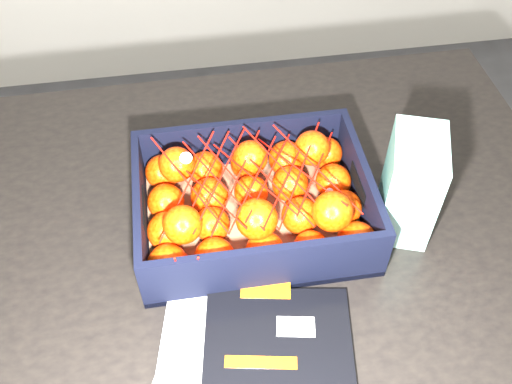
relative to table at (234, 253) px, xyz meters
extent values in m
cube|color=black|center=(0.00, 0.00, 0.08)|extent=(1.21, 0.81, 0.04)
cylinder|color=black|center=(-0.55, 0.35, -0.30)|extent=(0.06, 0.06, 0.71)
cylinder|color=black|center=(0.55, 0.35, -0.30)|extent=(0.06, 0.06, 0.71)
cube|color=black|center=(0.03, -0.30, 0.11)|extent=(0.25, 0.31, 0.01)
cube|color=orange|center=(0.03, -0.15, 0.12)|extent=(0.08, 0.07, 0.00)
cube|color=white|center=(0.06, -0.23, 0.12)|extent=(0.06, 0.04, 0.00)
cube|color=orange|center=(0.01, -0.27, 0.12)|extent=(0.10, 0.04, 0.00)
cube|color=olive|center=(0.04, -0.01, 0.10)|extent=(0.38, 0.28, 0.01)
cube|color=black|center=(0.04, 0.12, 0.15)|extent=(0.38, 0.01, 0.11)
cube|color=black|center=(0.04, -0.14, 0.15)|extent=(0.38, 0.01, 0.11)
cube|color=black|center=(-0.15, -0.01, 0.15)|extent=(0.01, 0.26, 0.11)
cube|color=black|center=(0.22, -0.01, 0.15)|extent=(0.01, 0.26, 0.11)
sphere|color=#FD3705|center=(-0.11, -0.11, 0.14)|extent=(0.06, 0.06, 0.06)
sphere|color=#FD3705|center=(-0.11, -0.04, 0.14)|extent=(0.06, 0.06, 0.06)
sphere|color=#FD3705|center=(-0.11, 0.02, 0.14)|extent=(0.06, 0.06, 0.06)
sphere|color=#FD3705|center=(-0.11, 0.09, 0.14)|extent=(0.06, 0.06, 0.06)
sphere|color=#FD3705|center=(-0.04, -0.10, 0.14)|extent=(0.06, 0.06, 0.06)
sphere|color=#FD3705|center=(-0.04, -0.04, 0.14)|extent=(0.06, 0.06, 0.06)
sphere|color=#FD3705|center=(-0.03, 0.02, 0.14)|extent=(0.06, 0.06, 0.06)
sphere|color=#FD3705|center=(-0.03, 0.08, 0.14)|extent=(0.06, 0.06, 0.06)
sphere|color=#FD3705|center=(0.04, -0.10, 0.14)|extent=(0.06, 0.06, 0.06)
sphere|color=#FD3705|center=(0.04, -0.05, 0.14)|extent=(0.06, 0.06, 0.06)
sphere|color=#FD3705|center=(0.04, 0.02, 0.14)|extent=(0.06, 0.06, 0.06)
sphere|color=#FD3705|center=(0.04, 0.09, 0.14)|extent=(0.06, 0.06, 0.06)
sphere|color=#FD3705|center=(0.11, -0.11, 0.14)|extent=(0.06, 0.06, 0.06)
sphere|color=#FD3705|center=(0.11, -0.04, 0.14)|extent=(0.06, 0.06, 0.06)
sphere|color=#FD3705|center=(0.10, 0.03, 0.14)|extent=(0.06, 0.06, 0.06)
sphere|color=#FD3705|center=(0.11, 0.09, 0.14)|extent=(0.06, 0.06, 0.06)
sphere|color=#FD3705|center=(0.18, -0.11, 0.14)|extent=(0.06, 0.06, 0.06)
sphere|color=#FD3705|center=(0.18, -0.04, 0.14)|extent=(0.06, 0.06, 0.06)
sphere|color=#FD3705|center=(0.18, 0.02, 0.14)|extent=(0.06, 0.06, 0.06)
sphere|color=#FD3705|center=(0.18, 0.09, 0.14)|extent=(0.06, 0.06, 0.06)
sphere|color=#FD3705|center=(-0.08, -0.07, 0.19)|extent=(0.06, 0.06, 0.06)
sphere|color=#FD3705|center=(-0.08, 0.06, 0.19)|extent=(0.06, 0.06, 0.06)
sphere|color=#FD3705|center=(0.03, -0.08, 0.19)|extent=(0.06, 0.06, 0.06)
sphere|color=#FD3705|center=(0.04, 0.05, 0.19)|extent=(0.06, 0.06, 0.06)
sphere|color=#FD3705|center=(0.15, -0.08, 0.19)|extent=(0.06, 0.06, 0.06)
sphere|color=#FD3705|center=(0.15, 0.06, 0.19)|extent=(0.06, 0.06, 0.06)
cylinder|color=red|center=(-0.07, -0.01, 0.21)|extent=(0.10, 0.19, 0.03)
cylinder|color=red|center=(-0.04, -0.02, 0.20)|extent=(0.10, 0.19, 0.03)
cylinder|color=red|center=(-0.02, -0.02, 0.21)|extent=(0.11, 0.19, 0.01)
cylinder|color=red|center=(0.01, -0.01, 0.20)|extent=(0.10, 0.19, 0.03)
cylinder|color=red|center=(0.04, 0.00, 0.20)|extent=(0.10, 0.19, 0.03)
cylinder|color=red|center=(0.06, -0.01, 0.20)|extent=(0.10, 0.19, 0.02)
cylinder|color=red|center=(0.09, 0.00, 0.21)|extent=(0.10, 0.19, 0.02)
cylinder|color=red|center=(0.11, 0.00, 0.21)|extent=(0.10, 0.19, 0.03)
cylinder|color=red|center=(0.14, -0.01, 0.21)|extent=(0.10, 0.19, 0.02)
cylinder|color=red|center=(-0.07, 0.00, 0.21)|extent=(0.10, 0.19, 0.03)
cylinder|color=red|center=(-0.04, 0.00, 0.20)|extent=(0.10, 0.19, 0.03)
cylinder|color=red|center=(-0.02, 0.00, 0.21)|extent=(0.10, 0.19, 0.02)
cylinder|color=red|center=(0.01, -0.01, 0.20)|extent=(0.10, 0.19, 0.02)
cylinder|color=red|center=(0.04, -0.02, 0.21)|extent=(0.11, 0.19, 0.01)
cylinder|color=red|center=(0.06, -0.01, 0.21)|extent=(0.10, 0.19, 0.02)
cylinder|color=red|center=(0.09, -0.02, 0.21)|extent=(0.10, 0.19, 0.02)
cylinder|color=red|center=(0.11, -0.01, 0.21)|extent=(0.10, 0.19, 0.03)
cylinder|color=red|center=(0.14, -0.01, 0.21)|extent=(0.10, 0.19, 0.03)
cylinder|color=red|center=(-0.09, -0.13, 0.18)|extent=(0.00, 0.03, 0.09)
cylinder|color=red|center=(-0.06, -0.13, 0.18)|extent=(0.01, 0.04, 0.08)
cube|color=white|center=(0.28, -0.05, 0.19)|extent=(0.12, 0.14, 0.18)
camera|label=1|loc=(-0.05, -0.61, 0.87)|focal=40.63mm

